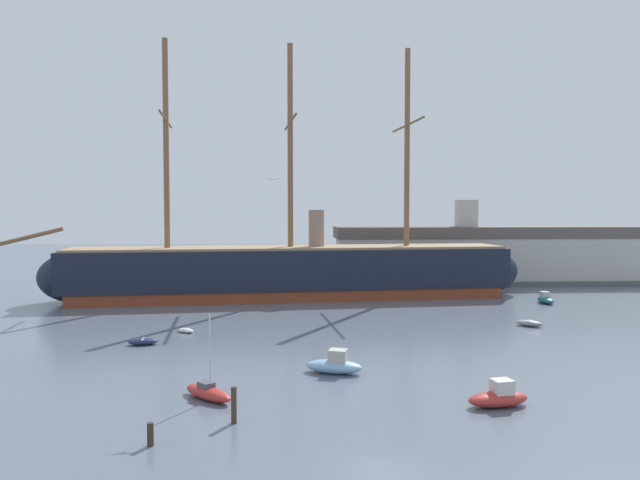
# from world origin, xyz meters

# --- Properties ---
(ground_plane) EXTENTS (400.00, 400.00, 0.00)m
(ground_plane) POSITION_xyz_m (0.00, 0.00, 0.00)
(ground_plane) COLOR slate
(tall_ship) EXTENTS (75.06, 18.36, 36.11)m
(tall_ship) POSITION_xyz_m (-4.30, 57.14, 3.93)
(tall_ship) COLOR brown
(tall_ship) RESTS_ON ground
(sailboat_foreground_left) EXTENTS (4.10, 4.07, 5.78)m
(sailboat_foreground_left) POSITION_xyz_m (-9.85, 11.64, 0.49)
(sailboat_foreground_left) COLOR #B22D28
(sailboat_foreground_left) RESTS_ON ground
(motorboat_foreground_right) EXTENTS (4.36, 2.46, 1.73)m
(motorboat_foreground_right) POSITION_xyz_m (8.99, 9.25, 0.61)
(motorboat_foreground_right) COLOR #B22D28
(motorboat_foreground_right) RESTS_ON ground
(motorboat_near_centre) EXTENTS (4.79, 3.11, 1.86)m
(motorboat_near_centre) POSITION_xyz_m (-0.94, 17.56, 0.65)
(motorboat_near_centre) COLOR #7FB2D6
(motorboat_near_centre) RESTS_ON ground
(dinghy_mid_left) EXTENTS (2.90, 1.55, 0.65)m
(dinghy_mid_left) POSITION_xyz_m (-18.16, 28.13, 0.33)
(dinghy_mid_left) COLOR #1E284C
(dinghy_mid_left) RESTS_ON ground
(dinghy_alongside_bow) EXTENTS (2.10, 1.86, 0.47)m
(dinghy_alongside_bow) POSITION_xyz_m (-15.10, 33.57, 0.23)
(dinghy_alongside_bow) COLOR silver
(dinghy_alongside_bow) RESTS_ON ground
(dinghy_alongside_stern) EXTENTS (3.02, 2.71, 0.67)m
(dinghy_alongside_stern) POSITION_xyz_m (21.62, 35.09, 0.34)
(dinghy_alongside_stern) COLOR gray
(dinghy_alongside_stern) RESTS_ON ground
(sailboat_far_left) EXTENTS (4.57, 4.82, 6.66)m
(sailboat_far_left) POSITION_xyz_m (-28.16, 52.88, 0.56)
(sailboat_far_left) COLOR #B22D28
(sailboat_far_left) RESTS_ON ground
(motorboat_far_right) EXTENTS (1.69, 3.78, 1.56)m
(motorboat_far_right) POSITION_xyz_m (30.33, 50.82, 0.55)
(motorboat_far_right) COLOR #236670
(motorboat_far_right) RESTS_ON ground
(motorboat_distant_centre) EXTENTS (2.01, 3.67, 1.46)m
(motorboat_distant_centre) POSITION_xyz_m (0.08, 65.76, 0.51)
(motorboat_distant_centre) COLOR orange
(motorboat_distant_centre) RESTS_ON ground
(mooring_piling_nearest) EXTENTS (0.35, 0.35, 1.25)m
(mooring_piling_nearest) POSITION_xyz_m (-11.85, 3.87, 0.63)
(mooring_piling_nearest) COLOR #382B1E
(mooring_piling_nearest) RESTS_ON ground
(mooring_piling_left_pair) EXTENTS (0.34, 0.34, 2.18)m
(mooring_piling_left_pair) POSITION_xyz_m (-7.72, 7.08, 1.09)
(mooring_piling_left_pair) COLOR #423323
(mooring_piling_left_pair) RESTS_ON ground
(dockside_warehouse_right) EXTENTS (58.38, 12.16, 14.44)m
(dockside_warehouse_right) POSITION_xyz_m (30.45, 73.89, 4.90)
(dockside_warehouse_right) COLOR #565659
(dockside_warehouse_right) RESTS_ON ground
(seagull_in_flight) EXTENTS (1.11, 0.41, 0.13)m
(seagull_in_flight) POSITION_xyz_m (-5.56, 15.79, 14.87)
(seagull_in_flight) COLOR silver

